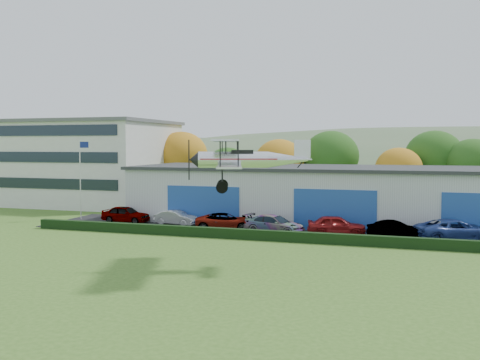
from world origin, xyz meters
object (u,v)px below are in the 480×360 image
(flagpole, at_px, (81,171))
(car_5, at_px, (396,230))
(car_2, at_px, (225,222))
(car_3, at_px, (274,224))
(car_6, at_px, (456,230))
(biplane, at_px, (244,158))
(office_block, at_px, (86,162))
(car_4, at_px, (337,225))
(hangar, at_px, (342,194))
(car_0, at_px, (126,214))
(car_1, at_px, (176,218))

(flagpole, bearing_deg, car_5, -5.04)
(car_2, relative_size, car_3, 1.00)
(car_6, relative_size, biplane, 0.72)
(office_block, relative_size, car_4, 4.36)
(car_2, height_order, car_3, car_3)
(flagpole, bearing_deg, biplane, -34.19)
(hangar, distance_m, car_3, 9.96)
(car_3, distance_m, car_4, 5.07)
(car_4, bearing_deg, car_5, -107.75)
(hangar, height_order, car_0, hangar)
(flagpole, height_order, car_5, flagpole)
(hangar, xyz_separation_m, car_3, (-4.60, -8.64, -1.85))
(flagpole, xyz_separation_m, car_5, (29.98, -2.64, -4.01))
(car_1, distance_m, biplane, 18.09)
(office_block, bearing_deg, car_3, -28.88)
(office_block, relative_size, car_0, 4.48)
(car_1, distance_m, car_6, 23.72)
(flagpole, xyz_separation_m, car_4, (25.31, -1.99, -3.93))
(car_3, xyz_separation_m, car_4, (5.03, 0.68, 0.05))
(car_5, bearing_deg, office_block, 58.98)
(hangar, xyz_separation_m, office_block, (-33.00, 7.02, 2.56))
(car_6, bearing_deg, biplane, 110.50)
(flagpole, distance_m, car_6, 34.60)
(car_3, height_order, car_6, car_6)
(car_2, xyz_separation_m, car_6, (18.50, 0.13, 0.12))
(flagpole, bearing_deg, car_3, -7.49)
(car_0, xyz_separation_m, car_4, (19.96, -1.15, 0.02))
(car_3, relative_size, car_6, 0.86)
(flagpole, height_order, car_3, flagpole)
(car_2, bearing_deg, flagpole, 66.75)
(office_block, distance_m, car_3, 32.73)
(car_2, relative_size, car_6, 0.86)
(car_1, bearing_deg, car_2, -95.69)
(office_block, distance_m, car_6, 45.23)
(flagpole, xyz_separation_m, biplane, (21.19, -14.39, 1.80))
(flagpole, relative_size, biplane, 0.95)
(hangar, xyz_separation_m, car_0, (-19.53, -6.82, -1.82))
(car_1, relative_size, car_4, 0.86)
(car_5, relative_size, biplane, 0.52)
(car_0, bearing_deg, biplane, -129.34)
(car_0, bearing_deg, car_6, -91.16)
(office_block, bearing_deg, car_2, -32.39)
(biplane, bearing_deg, hangar, 61.56)
(office_block, xyz_separation_m, car_3, (28.40, -15.67, -4.41))
(car_3, bearing_deg, car_4, -70.91)
(car_1, bearing_deg, car_5, -87.18)
(flagpole, relative_size, car_0, 1.74)
(car_0, bearing_deg, car_1, -89.75)
(car_5, bearing_deg, car_2, 79.44)
(office_block, height_order, car_6, office_block)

